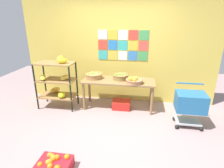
% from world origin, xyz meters
% --- Properties ---
extents(ground, '(9.12, 9.12, 0.00)m').
position_xyz_m(ground, '(0.00, 0.00, 0.00)').
color(ground, gray).
extents(back_wall_with_art, '(4.81, 0.07, 2.65)m').
position_xyz_m(back_wall_with_art, '(0.00, 1.59, 1.33)').
color(back_wall_with_art, '#D9C04C').
rests_on(back_wall_with_art, ground).
extents(banana_shelf_unit, '(0.88, 0.58, 1.26)m').
position_xyz_m(banana_shelf_unit, '(-1.35, 0.90, 0.70)').
color(banana_shelf_unit, black).
rests_on(banana_shelf_unit, ground).
extents(display_table, '(1.68, 0.61, 0.70)m').
position_xyz_m(display_table, '(0.08, 1.08, 0.62)').
color(display_table, olive).
rests_on(display_table, ground).
extents(fruit_basket_back_left, '(0.40, 0.40, 0.15)m').
position_xyz_m(fruit_basket_back_left, '(-0.52, 1.12, 0.77)').
color(fruit_basket_back_left, '#A37847').
rests_on(fruit_basket_back_left, display_table).
extents(fruit_basket_back_right, '(0.38, 0.38, 0.15)m').
position_xyz_m(fruit_basket_back_right, '(0.12, 1.15, 0.77)').
color(fruit_basket_back_right, olive).
rests_on(fruit_basket_back_right, display_table).
extents(fruit_basket_right, '(0.39, 0.39, 0.16)m').
position_xyz_m(fruit_basket_right, '(0.45, 0.93, 0.77)').
color(fruit_basket_right, '#AE7B50').
rests_on(fruit_basket_right, display_table).
extents(produce_crate_under_table, '(0.42, 0.33, 0.20)m').
position_xyz_m(produce_crate_under_table, '(0.16, 1.05, 0.10)').
color(produce_crate_under_table, red).
rests_on(produce_crate_under_table, ground).
extents(orange_crate_foreground, '(0.47, 0.37, 0.24)m').
position_xyz_m(orange_crate_foreground, '(-0.56, -1.07, 0.10)').
color(orange_crate_foreground, red).
rests_on(orange_crate_foreground, ground).
extents(shopping_cart, '(0.56, 0.47, 0.84)m').
position_xyz_m(shopping_cart, '(1.58, 0.50, 0.50)').
color(shopping_cart, black).
rests_on(shopping_cart, ground).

